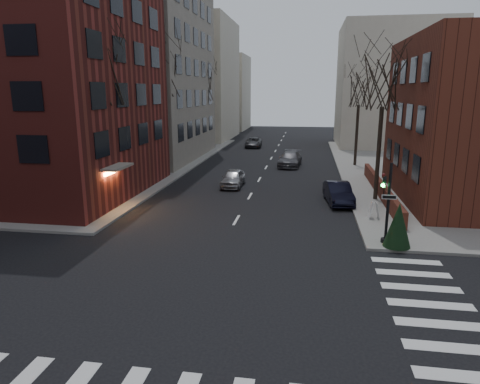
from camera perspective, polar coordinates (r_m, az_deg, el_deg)
name	(u,v)px	position (r m, az deg, el deg)	size (l,w,h in m)	color
ground	(175,328)	(14.68, -8.63, -17.52)	(160.00, 160.00, 0.00)	black
sidewalk_far_left	(4,159)	(53.91, -28.94, 3.82)	(44.00, 44.00, 0.15)	gray
building_left_brick	(29,68)	(34.54, -26.31, 14.56)	(15.00, 15.00, 18.00)	maroon
building_left_tan	(114,28)	(50.95, -16.47, 20.22)	(18.00, 18.00, 28.00)	gray
low_wall_right	(381,189)	(32.14, 18.25, 0.41)	(0.35, 16.00, 1.00)	#572419
building_distant_la	(187,80)	(69.62, -7.06, 14.55)	(14.00, 16.00, 18.00)	beige
building_distant_ra	(392,86)	(62.92, 19.61, 13.12)	(14.00, 14.00, 16.00)	beige
building_distant_lb	(221,93)	(85.67, -2.50, 13.07)	(10.00, 12.00, 14.00)	beige
traffic_signal	(386,208)	(22.03, 18.95, -2.06)	(0.76, 0.44, 4.00)	black
tree_left_a	(103,74)	(28.97, -17.86, 14.70)	(4.18, 4.18, 10.26)	#2D231C
tree_left_b	(165,74)	(40.09, -9.99, 15.23)	(4.40, 4.40, 10.80)	#2D231C
tree_left_c	(203,86)	(53.52, -4.98, 13.93)	(3.96, 3.96, 9.72)	#2D231C
tree_right_a	(384,82)	(30.34, 18.63, 13.72)	(3.96, 3.96, 9.72)	#2D231C
tree_right_b	(359,89)	(44.21, 15.64, 13.04)	(3.74, 3.74, 9.18)	#2D231C
streetlamp_near	(158,131)	(36.24, -10.83, 8.00)	(0.36, 0.36, 6.28)	black
streetlamp_far	(212,117)	(55.42, -3.79, 10.01)	(0.36, 0.36, 6.28)	black
parked_sedan	(338,193)	(29.75, 12.97, -0.13)	(1.51, 4.33, 1.43)	black
car_lane_silver	(233,178)	(34.15, -0.94, 1.88)	(1.60, 3.97, 1.35)	#9B9BA0
car_lane_gray	(290,159)	(43.59, 6.69, 4.38)	(2.04, 5.02, 1.46)	#47464C
car_lane_far	(253,142)	(58.10, 1.79, 6.62)	(2.12, 4.59, 1.28)	#3B3B3F
sandwich_board	(374,210)	(26.34, 17.44, -2.35)	(0.43, 0.60, 0.97)	silver
evergreen_shrub	(398,225)	(21.85, 20.34, -4.15)	(1.30, 1.30, 2.17)	#163217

